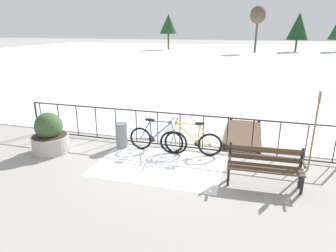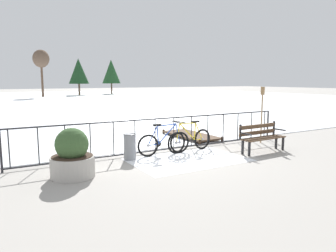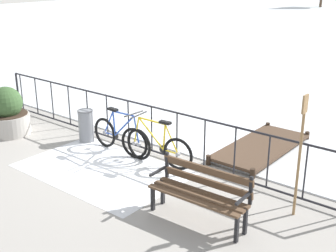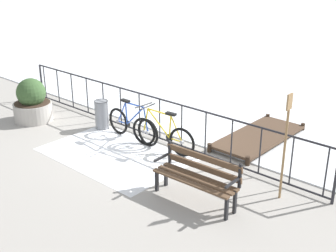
% 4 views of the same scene
% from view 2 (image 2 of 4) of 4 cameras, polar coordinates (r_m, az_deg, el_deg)
% --- Properties ---
extents(ground_plane, '(160.00, 160.00, 0.00)m').
position_cam_2_polar(ground_plane, '(9.94, -0.61, -4.63)').
color(ground_plane, '#9E9991').
extents(frozen_pond, '(80.00, 56.00, 0.03)m').
position_cam_2_polar(frozen_pond, '(37.20, -22.83, 4.18)').
color(frozen_pond, white).
rests_on(frozen_pond, ground).
extents(snow_patch, '(3.20, 2.10, 0.01)m').
position_cam_2_polar(snow_patch, '(8.99, 3.64, -6.01)').
color(snow_patch, white).
rests_on(snow_patch, ground).
extents(railing_fence, '(9.06, 0.06, 1.07)m').
position_cam_2_polar(railing_fence, '(9.83, -0.61, -1.45)').
color(railing_fence, '#232328').
rests_on(railing_fence, ground).
extents(bicycle_near_railing, '(1.71, 0.52, 0.97)m').
position_cam_2_polar(bicycle_near_railing, '(9.46, -0.71, -3.01)').
color(bicycle_near_railing, black).
rests_on(bicycle_near_railing, ground).
extents(bicycle_second, '(1.71, 0.52, 0.97)m').
position_cam_2_polar(bicycle_second, '(9.97, 3.92, -2.45)').
color(bicycle_second, black).
rests_on(bicycle_second, ground).
extents(park_bench, '(1.62, 0.55, 0.89)m').
position_cam_2_polar(park_bench, '(10.30, 16.33, -1.62)').
color(park_bench, brown).
rests_on(park_bench, ground).
extents(planter_with_shrub, '(1.00, 1.00, 1.14)m').
position_cam_2_polar(planter_with_shrub, '(7.62, -16.74, -5.20)').
color(planter_with_shrub, '#ADA8A0').
rests_on(planter_with_shrub, ground).
extents(trash_bin, '(0.35, 0.35, 0.73)m').
position_cam_2_polar(trash_bin, '(8.97, -6.85, -3.66)').
color(trash_bin, gray).
rests_on(trash_bin, ground).
extents(oar_upright, '(0.04, 0.16, 1.98)m').
position_cam_2_polar(oar_upright, '(11.71, 16.43, 2.62)').
color(oar_upright, '#937047').
rests_on(oar_upright, ground).
extents(wooden_dock, '(1.10, 2.65, 0.20)m').
position_cam_2_polar(wooden_dock, '(12.30, 4.12, -1.60)').
color(wooden_dock, '#4C3828').
rests_on(wooden_dock, ground).
extents(tree_far_west, '(2.96, 2.96, 5.52)m').
position_cam_2_polar(tree_far_west, '(53.45, -10.12, 9.55)').
color(tree_far_west, brown).
rests_on(tree_far_west, ground).
extents(tree_west_mid, '(2.09, 2.09, 6.13)m').
position_cam_2_polar(tree_west_mid, '(45.38, -21.75, 11.01)').
color(tree_west_mid, brown).
rests_on(tree_west_mid, ground).
extents(tree_centre, '(2.94, 2.94, 5.39)m').
position_cam_2_polar(tree_centre, '(49.56, -15.69, 9.42)').
color(tree_centre, brown).
rests_on(tree_centre, ground).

